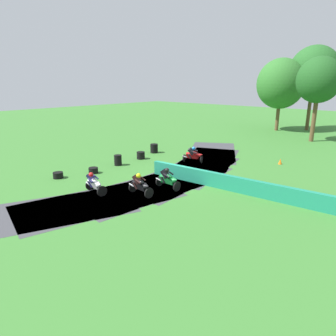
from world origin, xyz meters
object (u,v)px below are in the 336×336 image
Objects in this scene: motorcycle_fourth_red at (193,155)px; motorcycle_lead_white at (94,183)px; tire_stack_mid_a at (93,170)px; tire_stack_near at (58,175)px; tire_stack_extra_a at (154,148)px; tire_stack_mid_b at (118,160)px; motorcycle_chase_black at (140,185)px; traffic_cone at (280,161)px; tire_stack_far at (141,155)px; motorcycle_trailing_green at (168,179)px.

motorcycle_lead_white is at bearing -89.82° from motorcycle_fourth_red.
motorcycle_fourth_red is 2.69× the size of tire_stack_mid_a.
tire_stack_extra_a reaches higher than tire_stack_near.
motorcycle_lead_white reaches higher than tire_stack_mid_b.
tire_stack_extra_a is (-1.32, 7.37, 0.20)m from tire_stack_mid_a.
traffic_cone is at bearing 75.50° from motorcycle_chase_black.
tire_stack_mid_a is 1.47× the size of traffic_cone.
tire_stack_far is at bearing -71.66° from tire_stack_extra_a.
motorcycle_chase_black is 7.98m from motorcycle_fourth_red.
tire_stack_mid_a is (0.77, 2.23, 0.00)m from tire_stack_near.
tire_stack_mid_a is 14.13m from traffic_cone.
tire_stack_extra_a is at bearing 108.34° from tire_stack_far.
motorcycle_trailing_green reaches higher than tire_stack_mid_a.
motorcycle_fourth_red is (-2.18, 7.67, -0.01)m from motorcycle_chase_black.
tire_stack_far is at bearing 93.83° from tire_stack_mid_b.
motorcycle_trailing_green reaches higher than traffic_cone.
tire_stack_near is at bearing -91.84° from tire_stack_far.
tire_stack_near is 1.48× the size of traffic_cone.
tire_stack_extra_a is 10.71m from traffic_cone.
motorcycle_fourth_red is 4.80m from tire_stack_extra_a.
motorcycle_lead_white is 0.98× the size of motorcycle_fourth_red.
motorcycle_trailing_green reaches higher than tire_stack_extra_a.
motorcycle_lead_white is at bearing -61.14° from tire_stack_far.
motorcycle_chase_black reaches higher than tire_stack_far.
tire_stack_mid_b reaches higher than tire_stack_near.
motorcycle_fourth_red is at bearing 49.31° from tire_stack_mid_b.
tire_stack_near is 0.81× the size of tire_stack_extra_a.
traffic_cone is at bearing 68.73° from motorcycle_lead_white.
motorcycle_chase_black is (2.15, 1.54, 0.02)m from motorcycle_lead_white.
motorcycle_lead_white is at bearing -51.07° from tire_stack_mid_b.
motorcycle_chase_black is at bearing -103.50° from motorcycle_trailing_green.
motorcycle_lead_white is at bearing -0.71° from tire_stack_near.
motorcycle_fourth_red is 7.75m from tire_stack_mid_a.
motorcycle_trailing_green is at bearing -30.83° from tire_stack_far.
tire_stack_far is 1.51× the size of traffic_cone.
tire_stack_mid_a is at bearing 172.47° from motorcycle_chase_black.
tire_stack_mid_a is at bearing -81.55° from tire_stack_mid_b.
motorcycle_lead_white reaches higher than traffic_cone.
tire_stack_far is at bearing 88.16° from tire_stack_near.
tire_stack_mid_a is at bearing -170.01° from motorcycle_trailing_green.
tire_stack_near is 0.81× the size of tire_stack_mid_b.
traffic_cone is at bearing 51.98° from tire_stack_mid_a.
motorcycle_fourth_red reaches higher than tire_stack_near.
tire_stack_mid_b is at bearing 85.14° from tire_stack_near.
tire_stack_extra_a is at bearing 130.60° from motorcycle_chase_black.
motorcycle_trailing_green reaches higher than motorcycle_lead_white.
motorcycle_fourth_red reaches higher than tire_stack_extra_a.
tire_stack_mid_b is (-6.00, 3.23, -0.24)m from motorcycle_chase_black.
motorcycle_chase_black is at bearing 13.05° from tire_stack_near.
motorcycle_lead_white is at bearing -33.23° from tire_stack_mid_a.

